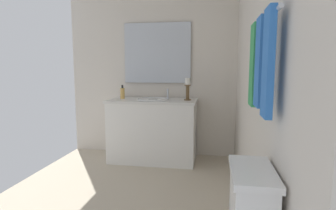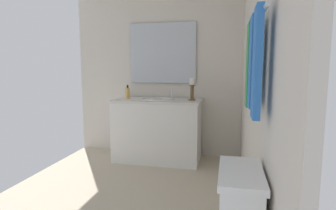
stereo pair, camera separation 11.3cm
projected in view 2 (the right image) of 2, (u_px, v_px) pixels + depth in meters
floor at (116, 203)px, 2.49m from camera, size 3.06×2.31×0.02m
wall_back at (255, 64)px, 2.08m from camera, size 3.06×0.04×2.45m
wall_left at (158, 66)px, 3.81m from camera, size 0.04×2.31×2.45m
vanity_cabinet at (158, 130)px, 3.59m from camera, size 0.58×1.12×0.80m
sink_basin at (158, 102)px, 3.54m from camera, size 0.40×0.40×0.24m
mirror at (163, 53)px, 3.73m from camera, size 0.02×0.90×0.80m
candle_holder_tall at (192, 89)px, 3.42m from camera, size 0.09×0.09×0.28m
soap_bottle at (128, 93)px, 3.63m from camera, size 0.06×0.06×0.18m
towel_bar at (258, 20)px, 1.36m from camera, size 0.68×0.02×0.02m
towel_near_vanity at (249, 65)px, 1.62m from camera, size 0.17×0.03×0.48m
towel_center at (253, 62)px, 1.39m from camera, size 0.16×0.03×0.46m
towel_near_corner at (257, 63)px, 1.18m from camera, size 0.14×0.03×0.47m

